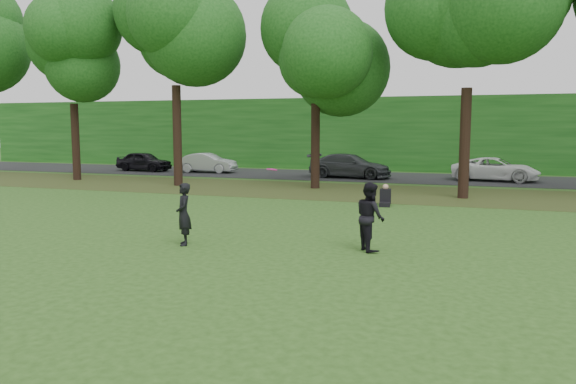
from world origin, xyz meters
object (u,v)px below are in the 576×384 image
at_px(player_left, 184,214).
at_px(frisbee, 272,170).
at_px(seated_person, 385,198).
at_px(player_right, 370,217).

relative_size(player_left, frisbee, 4.26).
distance_m(player_left, seated_person, 9.63).
bearing_deg(player_left, player_right, 68.76).
bearing_deg(seated_person, player_left, -119.00).
bearing_deg(frisbee, player_left, -165.72).
distance_m(player_left, frisbee, 2.55).
xyz_separation_m(frisbee, seated_person, (1.48, 8.32, -1.65)).
bearing_deg(frisbee, seated_person, 79.89).
distance_m(frisbee, seated_person, 8.61).
height_order(player_right, frisbee, frisbee).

